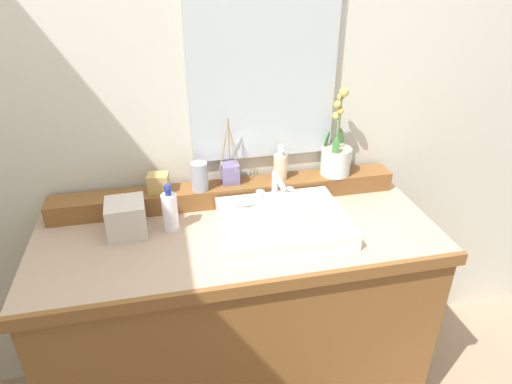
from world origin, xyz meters
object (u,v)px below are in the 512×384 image
object	(u,v)px
soap_dispenser	(280,166)
tissue_box	(126,218)
lotion_bottle	(170,211)
reed_diffuser	(230,172)
trinket_box	(158,183)
tumbler_cup	(200,177)
soap_bar	(245,202)
potted_plant	(336,155)
sink_basin	(284,225)

from	to	relation	value
soap_dispenser	tissue_box	xyz separation A→B (m)	(-0.58, -0.15, -0.07)
lotion_bottle	tissue_box	bearing A→B (deg)	177.16
reed_diffuser	trinket_box	world-z (taller)	reed_diffuser
tumbler_cup	tissue_box	bearing A→B (deg)	-155.28
tissue_box	soap_dispenser	bearing A→B (deg)	14.49
soap_dispenser	trinket_box	xyz separation A→B (m)	(-0.47, -0.01, -0.02)
soap_bar	lotion_bottle	bearing A→B (deg)	-178.27
soap_bar	reed_diffuser	xyz separation A→B (m)	(-0.03, 0.16, 0.05)
soap_bar	potted_plant	world-z (taller)	potted_plant
lotion_bottle	trinket_box	bearing A→B (deg)	101.97
sink_basin	tumbler_cup	distance (m)	0.36
potted_plant	trinket_box	world-z (taller)	potted_plant
soap_bar	tissue_box	bearing A→B (deg)	-179.92
soap_dispenser	soap_bar	bearing A→B (deg)	-138.77
soap_bar	soap_dispenser	world-z (taller)	soap_dispenser
trinket_box	soap_dispenser	bearing A→B (deg)	9.19
potted_plant	soap_dispenser	bearing A→B (deg)	178.87
sink_basin	potted_plant	size ratio (longest dim) A/B	1.21
trinket_box	reed_diffuser	bearing A→B (deg)	11.62
tumbler_cup	potted_plant	bearing A→B (deg)	2.49
sink_basin	tumbler_cup	xyz separation A→B (m)	(-0.26, 0.23, 0.10)
trinket_box	tissue_box	xyz separation A→B (m)	(-0.12, -0.14, -0.05)
soap_bar	trinket_box	bearing A→B (deg)	154.37
reed_diffuser	tissue_box	size ratio (longest dim) A/B	1.98
reed_diffuser	trinket_box	distance (m)	0.27
tumbler_cup	lotion_bottle	bearing A→B (deg)	-132.30
tumbler_cup	reed_diffuser	world-z (taller)	reed_diffuser
soap_bar	lotion_bottle	world-z (taller)	lotion_bottle
tumbler_cup	sink_basin	bearing A→B (deg)	-41.06
sink_basin	soap_dispenser	world-z (taller)	soap_dispenser
reed_diffuser	lotion_bottle	xyz separation A→B (m)	(-0.24, -0.17, -0.04)
sink_basin	tissue_box	xyz separation A→B (m)	(-0.53, 0.11, 0.04)
potted_plant	lotion_bottle	distance (m)	0.68
sink_basin	potted_plant	xyz separation A→B (m)	(0.28, 0.25, 0.13)
tumbler_cup	tissue_box	size ratio (longest dim) A/B	0.84
reed_diffuser	tissue_box	world-z (taller)	reed_diffuser
tumbler_cup	trinket_box	world-z (taller)	tumbler_cup
lotion_bottle	tissue_box	size ratio (longest dim) A/B	1.34
soap_dispenser	reed_diffuser	distance (m)	0.20
sink_basin	trinket_box	distance (m)	0.49
soap_bar	potted_plant	xyz separation A→B (m)	(0.40, 0.15, 0.08)
potted_plant	reed_diffuser	xyz separation A→B (m)	(-0.42, 0.01, -0.04)
sink_basin	soap_bar	world-z (taller)	sink_basin
sink_basin	soap_dispenser	distance (m)	0.28
soap_dispenser	sink_basin	bearing A→B (deg)	-101.74
tumbler_cup	tissue_box	xyz separation A→B (m)	(-0.27, -0.12, -0.07)
sink_basin	potted_plant	bearing A→B (deg)	42.31
potted_plant	soap_dispenser	distance (m)	0.23
trinket_box	lotion_bottle	world-z (taller)	lotion_bottle
sink_basin	tissue_box	size ratio (longest dim) A/B	3.30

